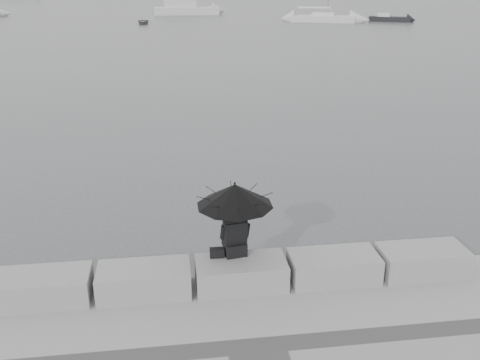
{
  "coord_description": "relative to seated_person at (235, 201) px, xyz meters",
  "views": [
    {
      "loc": [
        -1.14,
        -8.63,
        5.72
      ],
      "look_at": [
        0.45,
        3.0,
        1.19
      ],
      "focal_mm": 40.0,
      "sensor_mm": 36.0,
      "label": 1
    }
  ],
  "objects": [
    {
      "name": "ground",
      "position": [
        0.07,
        0.17,
        -2.04
      ],
      "size": [
        360.0,
        360.0,
        0.0
      ],
      "primitive_type": "plane",
      "color": "#46484B",
      "rests_on": "ground"
    },
    {
      "name": "stone_block_far_left",
      "position": [
        -3.33,
        -0.28,
        -1.29
      ],
      "size": [
        1.6,
        0.8,
        0.5
      ],
      "primitive_type": "cube",
      "color": "gray",
      "rests_on": "promenade"
    },
    {
      "name": "stone_block_left",
      "position": [
        -1.63,
        -0.28,
        -1.29
      ],
      "size": [
        1.6,
        0.8,
        0.5
      ],
      "primitive_type": "cube",
      "color": "gray",
      "rests_on": "promenade"
    },
    {
      "name": "stone_block_centre",
      "position": [
        0.07,
        -0.28,
        -1.29
      ],
      "size": [
        1.6,
        0.8,
        0.5
      ],
      "primitive_type": "cube",
      "color": "gray",
      "rests_on": "promenade"
    },
    {
      "name": "stone_block_right",
      "position": [
        1.77,
        -0.28,
        -1.29
      ],
      "size": [
        1.6,
        0.8,
        0.5
      ],
      "primitive_type": "cube",
      "color": "gray",
      "rests_on": "promenade"
    },
    {
      "name": "stone_block_far_right",
      "position": [
        3.47,
        -0.28,
        -1.29
      ],
      "size": [
        1.6,
        0.8,
        0.5
      ],
      "primitive_type": "cube",
      "color": "gray",
      "rests_on": "promenade"
    },
    {
      "name": "seated_person",
      "position": [
        0.0,
        0.0,
        0.0
      ],
      "size": [
        1.36,
        1.36,
        1.39
      ],
      "rotation": [
        0.0,
        0.0,
        0.16
      ],
      "color": "black",
      "rests_on": "stone_block_centre"
    },
    {
      "name": "bag",
      "position": [
        -0.33,
        -0.06,
        -0.95
      ],
      "size": [
        0.25,
        0.15,
        0.16
      ],
      "primitive_type": "cube",
      "color": "black",
      "rests_on": "stone_block_centre"
    },
    {
      "name": "sailboat_right",
      "position": [
        19.18,
        60.83,
        -1.52
      ],
      "size": [
        8.48,
        5.23,
        12.9
      ],
      "rotation": [
        0.0,
        0.0,
        -0.38
      ],
      "color": "silver",
      "rests_on": "ground"
    },
    {
      "name": "motor_cruiser",
      "position": [
        2.42,
        76.78,
        -1.14
      ],
      "size": [
        9.72,
        2.84,
        4.5
      ],
      "rotation": [
        0.0,
        0.0,
        -0.0
      ],
      "color": "silver",
      "rests_on": "ground"
    },
    {
      "name": "small_motorboat",
      "position": [
        28.1,
        60.56,
        -1.72
      ],
      "size": [
        5.39,
        3.99,
        1.1
      ],
      "rotation": [
        0.0,
        0.0,
        -0.51
      ],
      "color": "black",
      "rests_on": "ground"
    },
    {
      "name": "dinghy",
      "position": [
        -3.64,
        61.1,
        -1.77
      ],
      "size": [
        3.13,
        1.37,
        0.53
      ],
      "primitive_type": "imported",
      "rotation": [
        0.0,
        0.0,
        -0.02
      ],
      "color": "gray",
      "rests_on": "ground"
    }
  ]
}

